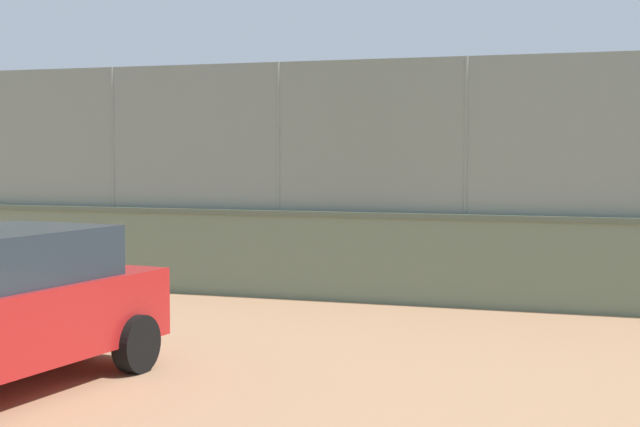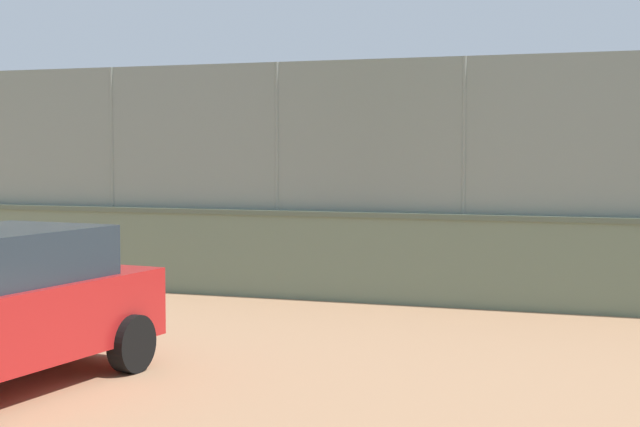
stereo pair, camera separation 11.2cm
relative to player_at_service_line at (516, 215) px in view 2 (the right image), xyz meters
The scene contains 7 objects.
ground_plane 6.12m from the player_at_service_line, 37.55° to the right, with size 260.00×260.00×0.00m, color tan.
perimeter_wall 9.99m from the player_at_service_line, 55.68° to the left, with size 30.72×0.76×1.41m.
fence_panel_on_wall 10.14m from the player_at_service_line, 55.68° to the left, with size 30.17×0.38×2.36m.
player_at_service_line is the anchor object (origin of this frame).
player_foreground_swinging 7.09m from the player_at_service_line, 16.20° to the left, with size 0.93×0.65×1.48m.
player_near_wall_returning 6.21m from the player_at_service_line, 93.33° to the left, with size 0.75×0.97×1.62m.
sports_ball 1.82m from the player_at_service_line, 83.35° to the left, with size 0.16×0.16×0.16m, color yellow.
Camera 2 is at (-8.02, 26.31, 2.35)m, focal length 54.44 mm.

